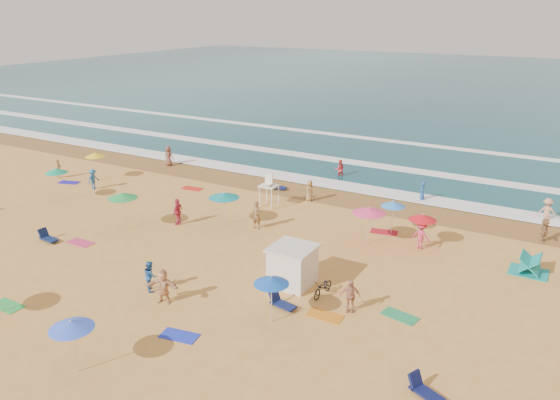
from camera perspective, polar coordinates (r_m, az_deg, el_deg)
The scene contains 12 objects.
ground at distance 33.57m, azimuth -8.54°, elevation -4.73°, with size 220.00×220.00×0.00m, color gold.
ocean at distance 110.41m, azimuth 19.77°, elevation 11.22°, with size 220.00×140.00×0.18m, color #0C4756.
wet_sand at distance 43.35m, azimuth 1.62°, elevation 1.12°, with size 220.00×220.00×0.00m, color olive.
surf_foam at distance 50.95m, azimuth 6.32°, elevation 3.92°, with size 200.00×18.70×0.05m.
cabana at distance 28.37m, azimuth 1.32°, elevation -6.97°, with size 2.00×2.00×2.00m, color silver.
cabana_roof at distance 27.92m, azimuth 1.34°, elevation -5.02°, with size 2.20×2.20×0.12m, color silver.
bicycle at distance 27.64m, azimuth 4.52°, elevation -9.09°, with size 0.60×1.71×0.90m, color black.
lifeguard_stand at distance 39.40m, azimuth -1.15°, elevation 0.82°, with size 1.20×1.20×2.10m, color white, non-canonical shape.
beach_umbrellas at distance 30.58m, azimuth -3.52°, elevation -2.67°, with size 55.89×23.72×0.77m.
loungers at distance 28.95m, azimuth -4.77°, elevation -8.31°, with size 57.56×24.20×0.34m.
towels at distance 32.51m, azimuth -8.65°, elevation -5.54°, with size 41.26×19.80×0.03m.
beachgoers at distance 36.44m, azimuth -2.37°, elevation -1.18°, with size 37.80×25.18×2.10m.
Camera 1 is at (19.31, -23.85, 13.61)m, focal length 35.00 mm.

